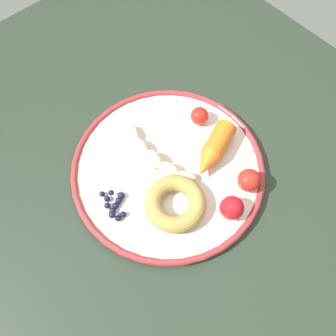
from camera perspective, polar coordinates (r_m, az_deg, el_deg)
The scene contains 10 objects.
ground_plane at distance 1.40m, azimuth -0.95°, elevation -12.90°, with size 6.00×6.00×0.00m, color #555B53.
dining_table at distance 0.76m, azimuth -1.72°, elevation -0.95°, with size 1.02×0.95×0.77m.
plate at distance 0.65m, azimuth 0.00°, elevation -0.11°, with size 0.35×0.35×0.02m.
banana at distance 0.64m, azimuth -2.08°, elevation 1.75°, with size 0.17×0.06×0.03m.
carrot_orange at distance 0.64m, azimuth 7.38°, elevation 2.88°, with size 0.08×0.12×0.04m.
donut at distance 0.60m, azimuth 1.18°, elevation -5.70°, with size 0.11×0.11×0.03m, color #AA8B45.
blueberry_pile at distance 0.62m, azimuth -8.70°, elevation -5.88°, with size 0.06×0.05×0.02m.
tomato_near at distance 0.63m, azimuth 12.95°, elevation -1.93°, with size 0.04×0.04×0.04m, color red.
tomato_mid at distance 0.60m, azimuth 10.26°, elevation -6.33°, with size 0.04×0.04×0.04m, color red.
tomato_far at distance 0.68m, azimuth 5.09°, elevation 8.38°, with size 0.03×0.03×0.03m, color red.
Camera 1 is at (0.26, -0.20, 1.36)m, focal length 37.79 mm.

